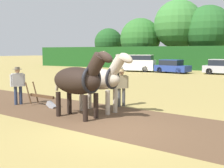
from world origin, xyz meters
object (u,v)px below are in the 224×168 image
Objects in this scene: tree_left at (140,38)px; tree_far_left at (109,43)px; farmer_beside_team at (121,85)px; parked_car_left at (172,67)px; draft_horse_lead_left at (79,80)px; farmer_at_plow at (18,83)px; parked_car_center_left at (222,67)px; draft_horse_lead_right at (100,79)px; tree_center at (208,30)px; plow at (44,99)px; tree_center_left at (178,24)px; parked_van at (135,63)px.

tree_far_left is at bearing 162.89° from tree_left.
parked_car_left is (-3.86, 19.99, -0.24)m from farmer_beside_team.
tree_left is 36.04m from draft_horse_lead_left.
parked_car_center_left is (5.64, 22.52, -0.24)m from farmer_at_plow.
parked_car_center_left is (1.72, 23.26, -0.61)m from draft_horse_lead_left.
draft_horse_lead_right is (12.39, -32.55, -3.14)m from tree_left.
farmer_at_plow is (-2.02, -33.39, -4.52)m from tree_center.
parked_car_left is at bearing 119.91° from farmer_at_plow.
farmer_beside_team is at bearing -85.88° from tree_center.
farmer_beside_team is at bearing 89.27° from draft_horse_lead_right.
tree_far_left is 3.74× the size of plow.
tree_center_left reaches higher than tree_far_left.
tree_left reaches higher than plow.
plow is 3.45m from farmer_beside_team.
tree_center is 33.75m from farmer_at_plow.
farmer_beside_team is (19.70, -33.30, -3.04)m from tree_far_left.
parked_car_left is (-3.66, 21.43, -0.62)m from draft_horse_lead_right.
plow is at bearing -64.41° from tree_far_left.
draft_horse_lead_left is 23.34m from parked_car_center_left.
farmer_at_plow is at bearing -79.31° from parked_car_left.
tree_center_left is 2.47× the size of parked_car_left.
tree_left reaches higher than farmer_at_plow.
draft_horse_lead_right is at bearing -92.02° from parked_car_center_left.
parked_car_center_left is at bearing -36.99° from tree_left.
tree_center is at bearing 2.83° from tree_center_left.
plow is 0.43× the size of parked_car_left.
draft_horse_lead_left is at bearing -61.72° from tree_far_left.
tree_far_left is 0.85× the size of tree_left.
plow is at bearing 167.02° from draft_horse_lead_left.
draft_horse_lead_left is 1.23m from draft_horse_lead_right.
parked_car_center_left is at bearing 93.14° from draft_horse_lead_right.
draft_horse_lead_right reaches higher than farmer_beside_team.
tree_center is 31.88m from farmer_beside_team.
draft_horse_lead_right reaches higher than parked_van.
draft_horse_lead_left is (6.17, -33.92, -5.07)m from tree_center_left.
tree_center is at bearing 139.64° from farmer_beside_team.
tree_center_left is 32.41m from farmer_beside_team.
tree_center_left is at bearing 147.32° from farmer_beside_team.
tree_center reaches higher than tree_far_left.
parked_car_left is at bearing -51.87° from tree_left.
plow is at bearing -104.15° from farmer_beside_team.
parked_car_center_left is at bearing 131.75° from farmer_beside_team.
draft_horse_lead_left is 1.60× the size of plow.
tree_far_left is 38.81m from farmer_beside_team.
farmer_beside_team is (4.29, 1.92, -0.05)m from farmer_at_plow.
parked_car_left is at bearing -9.38° from parked_van.
plow is 1.02× the size of farmer_at_plow.
parked_van is (-8.49, 20.00, 0.08)m from farmer_beside_team.
tree_left is 34.96m from draft_horse_lead_right.
tree_center_left is at bearing 70.79° from parked_van.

